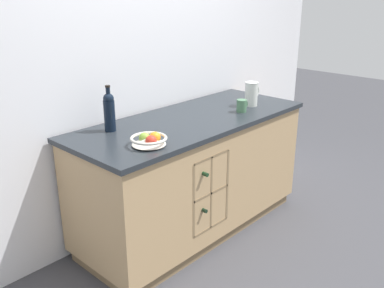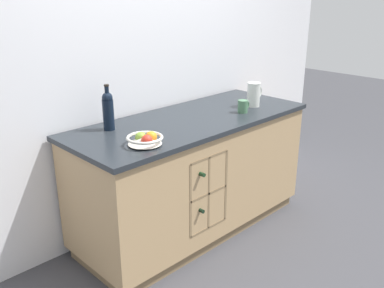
# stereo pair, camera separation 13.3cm
# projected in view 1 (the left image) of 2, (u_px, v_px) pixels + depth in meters

# --- Properties ---
(ground_plane) EXTENTS (14.00, 14.00, 0.00)m
(ground_plane) POSITION_uv_depth(u_px,v_px,m) (192.00, 227.00, 3.48)
(ground_plane) COLOR #424247
(back_wall) EXTENTS (4.40, 0.06, 2.55)m
(back_wall) POSITION_uv_depth(u_px,v_px,m) (152.00, 64.00, 3.32)
(back_wall) COLOR white
(back_wall) RESTS_ON ground_plane
(kitchen_island) EXTENTS (1.92, 0.78, 0.93)m
(kitchen_island) POSITION_uv_depth(u_px,v_px,m) (192.00, 175.00, 3.32)
(kitchen_island) COLOR olive
(kitchen_island) RESTS_ON ground_plane
(fruit_bowl) EXTENTS (0.23, 0.23, 0.08)m
(fruit_bowl) POSITION_uv_depth(u_px,v_px,m) (149.00, 140.00, 2.61)
(fruit_bowl) COLOR silver
(fruit_bowl) RESTS_ON kitchen_island
(white_pitcher) EXTENTS (0.16, 0.11, 0.20)m
(white_pitcher) POSITION_uv_depth(u_px,v_px,m) (252.00, 93.00, 3.46)
(white_pitcher) COLOR silver
(white_pitcher) RESTS_ON kitchen_island
(ceramic_mug) EXTENTS (0.12, 0.08, 0.10)m
(ceramic_mug) POSITION_uv_depth(u_px,v_px,m) (242.00, 106.00, 3.31)
(ceramic_mug) COLOR #4C7A56
(ceramic_mug) RESTS_ON kitchen_island
(standing_wine_bottle) EXTENTS (0.08, 0.08, 0.31)m
(standing_wine_bottle) POSITION_uv_depth(u_px,v_px,m) (109.00, 111.00, 2.84)
(standing_wine_bottle) COLOR black
(standing_wine_bottle) RESTS_ON kitchen_island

